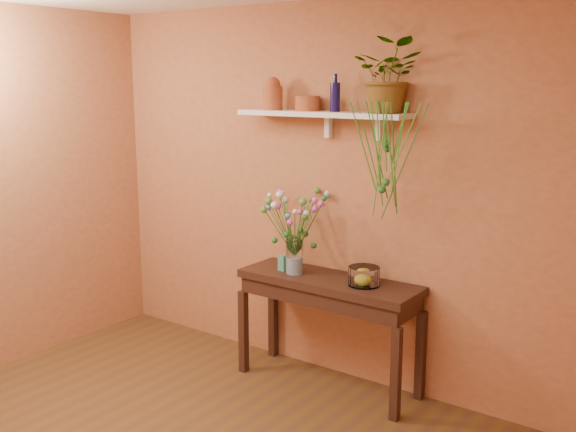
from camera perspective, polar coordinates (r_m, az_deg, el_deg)
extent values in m
cube|color=#B36942|center=(4.81, 3.14, 2.03)|extent=(4.00, 0.04, 2.70)
cube|color=#B36942|center=(2.22, 19.06, -10.00)|extent=(0.04, 4.00, 2.70)
cube|color=#321B14|center=(4.65, 3.52, -5.66)|extent=(1.31, 0.42, 0.06)
cube|color=#321B14|center=(4.68, 3.51, -6.65)|extent=(1.26, 0.39, 0.11)
cube|color=#321B14|center=(5.01, -3.85, -9.89)|extent=(0.06, 0.06, 0.63)
cube|color=#321B14|center=(4.38, 9.26, -13.29)|extent=(0.06, 0.06, 0.63)
cube|color=#321B14|center=(5.28, -1.29, -8.73)|extent=(0.06, 0.06, 0.63)
cube|color=#321B14|center=(4.68, 11.32, -11.68)|extent=(0.06, 0.06, 0.63)
cube|color=white|center=(4.61, 2.86, 8.75)|extent=(1.30, 0.24, 0.04)
cube|color=white|center=(4.70, 3.49, 7.67)|extent=(0.04, 0.05, 0.15)
cube|color=white|center=(4.50, 7.83, 7.41)|extent=(0.04, 0.05, 0.15)
cylinder|color=#9D4E30|center=(4.84, -1.32, 10.09)|extent=(0.16, 0.16, 0.17)
sphere|color=#9D4E30|center=(4.83, -1.32, 11.21)|extent=(0.11, 0.11, 0.11)
cylinder|color=#9D4E30|center=(4.69, 1.68, 9.66)|extent=(0.19, 0.19, 0.10)
cylinder|color=#120C3D|center=(4.57, 4.07, 10.16)|extent=(0.07, 0.07, 0.20)
cylinder|color=#120C3D|center=(4.57, 4.09, 11.75)|extent=(0.03, 0.03, 0.06)
imported|color=#226422|center=(4.38, 8.74, 11.83)|extent=(0.50, 0.45, 0.47)
cylinder|color=#226422|center=(4.34, 6.94, 6.01)|extent=(0.14, 0.09, 0.58)
cylinder|color=green|center=(4.20, 9.69, 7.15)|extent=(0.14, 0.09, 0.37)
cylinder|color=green|center=(4.18, 8.32, 6.66)|extent=(0.07, 0.21, 0.45)
cylinder|color=#226422|center=(4.15, 9.92, 4.42)|extent=(0.37, 0.15, 0.76)
cylinder|color=green|center=(4.15, 9.70, 5.62)|extent=(0.32, 0.16, 0.59)
cylinder|color=green|center=(4.25, 6.51, 5.86)|extent=(0.05, 0.29, 0.58)
cylinder|color=#226422|center=(4.20, 9.11, 4.73)|extent=(0.08, 0.28, 0.73)
cylinder|color=green|center=(4.21, 8.80, 5.11)|extent=(0.02, 0.21, 0.68)
cylinder|color=green|center=(4.20, 7.68, 5.05)|extent=(0.08, 0.33, 0.69)
cylinder|color=#226422|center=(4.25, 7.66, 5.56)|extent=(0.10, 0.15, 0.62)
cylinder|color=green|center=(4.17, 9.47, 5.54)|extent=(0.15, 0.14, 0.60)
cylinder|color=green|center=(4.23, 9.55, 7.10)|extent=(0.15, 0.09, 0.39)
cylinder|color=#226422|center=(4.28, 8.35, 7.15)|extent=(0.10, 0.06, 0.39)
cylinder|color=green|center=(4.26, 7.81, 6.10)|extent=(0.02, 0.12, 0.54)
cylinder|color=green|center=(4.25, 7.92, 4.72)|extent=(0.14, 0.10, 0.75)
sphere|color=#226422|center=(4.21, 8.41, 2.88)|extent=(0.05, 0.05, 0.05)
sphere|color=#226422|center=(4.25, 8.47, 6.16)|extent=(0.05, 0.05, 0.05)
sphere|color=#226422|center=(4.29, 8.06, 2.26)|extent=(0.05, 0.05, 0.05)
sphere|color=#226422|center=(4.27, 8.52, 5.76)|extent=(0.05, 0.05, 0.05)
cylinder|color=white|center=(4.71, 0.56, -3.50)|extent=(0.12, 0.12, 0.25)
cylinder|color=silver|center=(4.73, 0.56, -4.26)|extent=(0.11, 0.11, 0.12)
cylinder|color=#386B28|center=(4.56, -0.29, -1.27)|extent=(0.02, 0.26, 0.40)
sphere|color=silver|center=(4.41, -1.19, 0.94)|extent=(0.05, 0.05, 0.05)
cylinder|color=#386B28|center=(4.62, 0.27, -1.69)|extent=(0.02, 0.11, 0.30)
sphere|color=#4E84D3|center=(4.55, -0.02, 0.02)|extent=(0.04, 0.04, 0.04)
cylinder|color=#386B28|center=(4.61, 0.36, -1.98)|extent=(0.06, 0.14, 0.27)
sphere|color=#E140BC|center=(4.51, 0.16, -0.56)|extent=(0.04, 0.04, 0.04)
cylinder|color=#386B28|center=(4.60, 0.58, -1.53)|extent=(0.09, 0.12, 0.34)
sphere|color=silver|center=(4.50, 0.60, 0.37)|extent=(0.03, 0.03, 0.03)
cylinder|color=#386B28|center=(4.57, 0.92, -1.13)|extent=(0.16, 0.13, 0.42)
sphere|color=#5C953F|center=(4.44, 1.30, 1.22)|extent=(0.06, 0.06, 0.06)
cylinder|color=#386B28|center=(4.62, 0.99, -1.74)|extent=(0.12, 0.05, 0.30)
sphere|color=#5C953F|center=(4.54, 1.44, -0.08)|extent=(0.04, 0.04, 0.04)
cylinder|color=#386B28|center=(4.57, 1.41, -1.06)|extent=(0.22, 0.07, 0.43)
sphere|color=#E140BC|center=(4.45, 2.31, 1.36)|extent=(0.04, 0.04, 0.04)
cylinder|color=#386B28|center=(4.63, 1.08, -1.59)|extent=(0.13, 0.03, 0.32)
sphere|color=silver|center=(4.55, 1.61, 0.23)|extent=(0.05, 0.05, 0.05)
cylinder|color=#386B28|center=(4.61, 1.82, -0.96)|extent=(0.22, 0.05, 0.43)
sphere|color=#226422|center=(4.53, 3.14, 1.52)|extent=(0.04, 0.04, 0.04)
cylinder|color=#386B28|center=(4.65, 1.71, -1.18)|extent=(0.17, 0.10, 0.38)
sphere|color=#E140BC|center=(4.60, 2.88, 1.03)|extent=(0.05, 0.05, 0.05)
cylinder|color=#386B28|center=(4.66, 1.96, -0.71)|extent=(0.19, 0.14, 0.45)
sphere|color=silver|center=(4.62, 3.39, 1.97)|extent=(0.04, 0.04, 0.04)
cylinder|color=#386B28|center=(4.72, 1.98, -0.77)|extent=(0.11, 0.25, 0.41)
sphere|color=#4E84D3|center=(4.75, 3.39, 1.79)|extent=(0.05, 0.05, 0.05)
cylinder|color=#386B28|center=(4.70, 1.42, -1.37)|extent=(0.08, 0.15, 0.32)
sphere|color=#E140BC|center=(4.71, 2.29, 0.60)|extent=(0.05, 0.05, 0.05)
cylinder|color=#386B28|center=(4.71, 1.02, -1.19)|extent=(0.02, 0.12, 0.35)
sphere|color=silver|center=(4.71, 1.47, 0.95)|extent=(0.04, 0.04, 0.04)
cylinder|color=#386B28|center=(4.75, 1.54, -0.55)|extent=(0.03, 0.25, 0.43)
sphere|color=#5C953F|center=(4.80, 2.51, 2.19)|extent=(0.05, 0.05, 0.05)
cylinder|color=#386B28|center=(4.74, 1.25, -0.95)|extent=(0.01, 0.21, 0.37)
sphere|color=#5C953F|center=(4.79, 1.93, 1.40)|extent=(0.03, 0.03, 0.03)
cylinder|color=#386B28|center=(4.77, 0.81, -1.48)|extent=(0.08, 0.19, 0.28)
sphere|color=#E140BC|center=(4.84, 1.05, 0.34)|extent=(0.04, 0.04, 0.04)
cylinder|color=#386B28|center=(4.78, 0.16, -0.94)|extent=(0.19, 0.16, 0.36)
sphere|color=silver|center=(4.86, -0.23, 1.38)|extent=(0.05, 0.05, 0.05)
cylinder|color=#386B28|center=(4.75, 0.28, -1.60)|extent=(0.13, 0.10, 0.27)
sphere|color=#226422|center=(4.79, 0.00, 0.12)|extent=(0.04, 0.04, 0.04)
cylinder|color=#386B28|center=(4.80, -0.07, -0.60)|extent=(0.25, 0.18, 0.41)
sphere|color=#E140BC|center=(4.90, -0.68, 2.04)|extent=(0.06, 0.06, 0.06)
cylinder|color=#386B28|center=(4.72, 0.02, -0.66)|extent=(0.15, 0.06, 0.43)
sphere|color=silver|center=(4.75, -0.51, 2.00)|extent=(0.04, 0.04, 0.04)
cylinder|color=#386B28|center=(4.73, -0.57, -1.30)|extent=(0.23, 0.02, 0.32)
sphere|color=#4E84D3|center=(4.76, -1.68, 0.72)|extent=(0.04, 0.04, 0.04)
cylinder|color=#386B28|center=(4.68, -0.16, -1.24)|extent=(0.12, 0.05, 0.35)
sphere|color=#E140BC|center=(4.66, -0.89, 0.88)|extent=(0.05, 0.05, 0.05)
cylinder|color=#386B28|center=(4.69, -0.51, -0.77)|extent=(0.18, 0.06, 0.42)
sphere|color=silver|center=(4.68, -1.59, 1.81)|extent=(0.03, 0.03, 0.03)
cylinder|color=#386B28|center=(4.67, -0.55, -1.06)|extent=(0.17, 0.09, 0.38)
sphere|color=#5C953F|center=(4.65, -1.67, 1.26)|extent=(0.05, 0.05, 0.05)
cylinder|color=#386B28|center=(4.64, -0.75, -1.42)|extent=(0.14, 0.18, 0.34)
sphere|color=#5C953F|center=(4.58, -2.10, 0.55)|extent=(0.05, 0.05, 0.05)
cylinder|color=#386B28|center=(4.65, 0.24, -1.68)|extent=(0.03, 0.07, 0.29)
sphere|color=#E140BC|center=(4.61, -0.08, 0.01)|extent=(0.03, 0.03, 0.03)
cylinder|color=#386B28|center=(4.62, -0.08, -0.80)|extent=(0.05, 0.13, 0.45)
sphere|color=silver|center=(4.54, -0.74, 1.83)|extent=(0.05, 0.05, 0.05)
sphere|color=#226422|center=(4.71, 1.05, -1.24)|extent=(0.04, 0.04, 0.04)
sphere|color=#226422|center=(4.72, 2.22, -2.55)|extent=(0.04, 0.04, 0.04)
sphere|color=#226422|center=(4.58, -0.10, -1.56)|extent=(0.04, 0.04, 0.04)
sphere|color=#226422|center=(4.77, 0.50, -1.90)|extent=(0.04, 0.04, 0.04)
sphere|color=#226422|center=(4.75, -1.17, -2.10)|extent=(0.04, 0.04, 0.04)
sphere|color=#226422|center=(4.74, 1.50, -1.55)|extent=(0.04, 0.04, 0.04)
cylinder|color=white|center=(4.48, 6.55, -5.16)|extent=(0.21, 0.21, 0.13)
cylinder|color=white|center=(4.50, 6.53, -5.87)|extent=(0.21, 0.21, 0.01)
sphere|color=#FFF43C|center=(4.48, 6.49, -5.40)|extent=(0.09, 0.09, 0.09)
cube|color=#2B7080|center=(4.80, -0.48, -4.06)|extent=(0.06, 0.05, 0.11)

